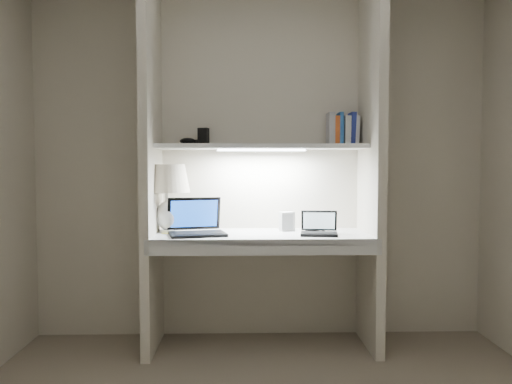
{
  "coord_description": "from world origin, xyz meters",
  "views": [
    {
      "loc": [
        -0.13,
        -2.08,
        1.22
      ],
      "look_at": [
        -0.04,
        1.05,
        1.06
      ],
      "focal_mm": 35.0,
      "sensor_mm": 36.0,
      "label": 1
    }
  ],
  "objects_px": {
    "book_row": "(342,130)",
    "table_lamp": "(167,187)",
    "speaker": "(287,221)",
    "laptop_netbook": "(319,229)",
    "laptop_main": "(196,226)"
  },
  "relations": [
    {
      "from": "speaker",
      "to": "table_lamp",
      "type": "bearing_deg",
      "value": 166.2
    },
    {
      "from": "laptop_netbook",
      "to": "speaker",
      "type": "bearing_deg",
      "value": 143.75
    },
    {
      "from": "book_row",
      "to": "speaker",
      "type": "bearing_deg",
      "value": -170.68
    },
    {
      "from": "table_lamp",
      "to": "speaker",
      "type": "height_order",
      "value": "table_lamp"
    },
    {
      "from": "book_row",
      "to": "table_lamp",
      "type": "bearing_deg",
      "value": -174.87
    },
    {
      "from": "table_lamp",
      "to": "laptop_main",
      "type": "distance_m",
      "value": 0.35
    },
    {
      "from": "laptop_main",
      "to": "book_row",
      "type": "relative_size",
      "value": 1.85
    },
    {
      "from": "table_lamp",
      "to": "speaker",
      "type": "distance_m",
      "value": 0.85
    },
    {
      "from": "laptop_main",
      "to": "speaker",
      "type": "relative_size",
      "value": 3.16
    },
    {
      "from": "table_lamp",
      "to": "laptop_main",
      "type": "xyz_separation_m",
      "value": [
        0.21,
        -0.11,
        -0.26
      ]
    },
    {
      "from": "book_row",
      "to": "laptop_netbook",
      "type": "bearing_deg",
      "value": -127.7
    },
    {
      "from": "laptop_netbook",
      "to": "table_lamp",
      "type": "bearing_deg",
      "value": -179.85
    },
    {
      "from": "speaker",
      "to": "laptop_netbook",
      "type": "bearing_deg",
      "value": -61.63
    },
    {
      "from": "book_row",
      "to": "laptop_main",
      "type": "bearing_deg",
      "value": -167.61
    },
    {
      "from": "laptop_main",
      "to": "table_lamp",
      "type": "bearing_deg",
      "value": 137.74
    }
  ]
}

